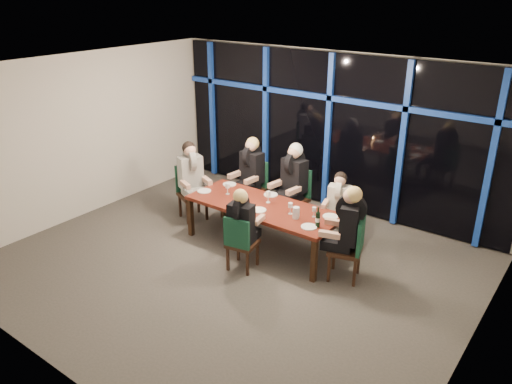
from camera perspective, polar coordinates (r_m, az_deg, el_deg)
room at (r=7.12m, az=-2.89°, el=5.74°), size 7.04×7.00×3.02m
window_wall at (r=9.60m, az=8.45°, el=7.09°), size 6.86×0.43×2.94m
dining_table at (r=8.20m, az=0.83°, el=-1.94°), size 2.60×1.00×0.75m
chair_far_left at (r=9.51m, az=-0.26°, el=0.93°), size 0.52×0.52×1.02m
chair_far_mid at (r=9.07m, az=4.54°, el=-0.15°), size 0.56×0.56×1.05m
chair_far_right at (r=8.53m, az=9.40°, el=-2.69°), size 0.50×0.50×0.87m
chair_end_left at (r=9.38m, az=-7.50°, el=0.39°), size 0.62×0.62×1.02m
chair_end_right at (r=7.47m, az=10.88°, el=-5.99°), size 0.59×0.59×1.01m
chair_near_mid at (r=7.58m, az=-1.83°, el=-5.59°), size 0.49×0.49×0.92m
diner_far_left at (r=9.30m, az=-0.62°, el=3.10°), size 0.53×0.66×1.00m
diner_far_mid at (r=8.85m, az=4.24°, el=2.16°), size 0.56×0.69×1.02m
diner_far_right at (r=8.32m, az=9.44°, el=-0.72°), size 0.50×0.59×0.85m
diner_end_left at (r=9.16m, az=-7.42°, el=2.53°), size 0.70×0.64×0.99m
diner_end_right at (r=7.30m, az=10.44°, el=-3.13°), size 0.69×0.60×0.99m
diner_near_mid at (r=7.47m, az=-1.59°, el=-2.88°), size 0.50×0.61×0.89m
plate_far_left at (r=9.00m, az=-3.04°, el=0.88°), size 0.24×0.24×0.01m
plate_far_mid at (r=8.55m, az=1.70°, el=-0.30°), size 0.24×0.24×0.01m
plate_far_right at (r=7.85m, az=8.50°, el=-2.79°), size 0.24×0.24×0.01m
plate_end_left at (r=8.75m, az=-5.94°, el=0.12°), size 0.24×0.24×0.01m
plate_end_right at (r=7.48m, az=6.07°, el=-3.98°), size 0.24×0.24×0.01m
plate_near_mid at (r=7.97m, az=0.32°, el=-2.08°), size 0.24×0.24×0.01m
wine_bottle at (r=7.47m, az=7.08°, el=-3.10°), size 0.07×0.07×0.31m
water_pitcher at (r=7.70m, az=4.60°, el=-2.38°), size 0.12×0.10×0.19m
tea_light at (r=8.05m, az=-0.78°, el=-1.77°), size 0.05×0.05×0.03m
wine_glass_a at (r=8.28m, az=-1.58°, el=-0.29°), size 0.06×0.06×0.16m
wine_glass_b at (r=8.21m, az=1.40°, el=-0.30°), size 0.08×0.08×0.19m
wine_glass_c at (r=7.83m, az=3.96°, el=-1.60°), size 0.07×0.07×0.19m
wine_glass_d at (r=8.55m, az=-3.28°, el=0.64°), size 0.07×0.07×0.19m
wine_glass_e at (r=7.77m, az=6.66°, el=-2.04°), size 0.06×0.06×0.16m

